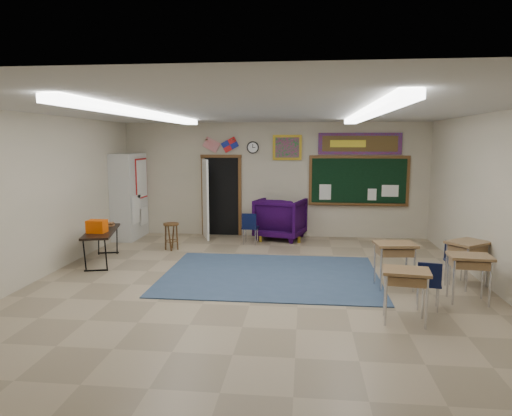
# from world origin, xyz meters

# --- Properties ---
(floor) EXTENTS (9.00, 9.00, 0.00)m
(floor) POSITION_xyz_m (0.00, 0.00, 0.00)
(floor) COLOR gray
(floor) RESTS_ON ground
(back_wall) EXTENTS (8.00, 0.04, 3.00)m
(back_wall) POSITION_xyz_m (0.00, 4.50, 1.50)
(back_wall) COLOR #C1B39D
(back_wall) RESTS_ON floor
(front_wall) EXTENTS (8.00, 0.04, 3.00)m
(front_wall) POSITION_xyz_m (0.00, -4.50, 1.50)
(front_wall) COLOR #C1B39D
(front_wall) RESTS_ON floor
(left_wall) EXTENTS (0.04, 9.00, 3.00)m
(left_wall) POSITION_xyz_m (-4.00, 0.00, 1.50)
(left_wall) COLOR #C1B39D
(left_wall) RESTS_ON floor
(right_wall) EXTENTS (0.04, 9.00, 3.00)m
(right_wall) POSITION_xyz_m (4.00, 0.00, 1.50)
(right_wall) COLOR #C1B39D
(right_wall) RESTS_ON floor
(ceiling) EXTENTS (8.00, 9.00, 0.04)m
(ceiling) POSITION_xyz_m (0.00, 0.00, 3.00)
(ceiling) COLOR beige
(ceiling) RESTS_ON back_wall
(area_rug) EXTENTS (4.00, 3.00, 0.02)m
(area_rug) POSITION_xyz_m (0.20, 0.80, 0.01)
(area_rug) COLOR #334662
(area_rug) RESTS_ON floor
(fluorescent_strips) EXTENTS (3.86, 6.00, 0.10)m
(fluorescent_strips) POSITION_xyz_m (0.00, 0.00, 2.94)
(fluorescent_strips) COLOR white
(fluorescent_strips) RESTS_ON ceiling
(doorway) EXTENTS (1.10, 0.89, 2.16)m
(doorway) POSITION_xyz_m (-1.50, 4.35, 1.06)
(doorway) COLOR black
(doorway) RESTS_ON back_wall
(chalkboard) EXTENTS (2.55, 0.14, 1.30)m
(chalkboard) POSITION_xyz_m (2.20, 4.46, 1.46)
(chalkboard) COLOR brown
(chalkboard) RESTS_ON back_wall
(bulletin_board) EXTENTS (2.10, 0.05, 0.55)m
(bulletin_board) POSITION_xyz_m (2.20, 4.47, 2.45)
(bulletin_board) COLOR #A00D11
(bulletin_board) RESTS_ON back_wall
(framed_art_print) EXTENTS (0.75, 0.05, 0.65)m
(framed_art_print) POSITION_xyz_m (0.35, 4.47, 2.35)
(framed_art_print) COLOR olive
(framed_art_print) RESTS_ON back_wall
(wall_clock) EXTENTS (0.32, 0.05, 0.32)m
(wall_clock) POSITION_xyz_m (-0.55, 4.47, 2.35)
(wall_clock) COLOR black
(wall_clock) RESTS_ON back_wall
(wall_flags) EXTENTS (1.16, 0.06, 0.70)m
(wall_flags) POSITION_xyz_m (-1.40, 4.44, 2.48)
(wall_flags) COLOR red
(wall_flags) RESTS_ON back_wall
(storage_cabinet) EXTENTS (0.59, 1.25, 2.20)m
(storage_cabinet) POSITION_xyz_m (-3.71, 3.85, 1.10)
(storage_cabinet) COLOR #BBBBB6
(storage_cabinet) RESTS_ON floor
(wingback_armchair) EXTENTS (1.41, 1.44, 1.07)m
(wingback_armchair) POSITION_xyz_m (0.21, 4.15, 0.53)
(wingback_armchair) COLOR #1D042F
(wingback_armchair) RESTS_ON floor
(student_chair_reading) EXTENTS (0.42, 0.42, 0.78)m
(student_chair_reading) POSITION_xyz_m (-0.49, 3.44, 0.39)
(student_chair_reading) COLOR black
(student_chair_reading) RESTS_ON floor
(student_chair_desk_a) EXTENTS (0.44, 0.44, 0.75)m
(student_chair_desk_a) POSITION_xyz_m (2.68, -0.65, 0.37)
(student_chair_desk_a) COLOR black
(student_chair_desk_a) RESTS_ON floor
(student_chair_desk_b) EXTENTS (0.37, 0.37, 0.74)m
(student_chair_desk_b) POSITION_xyz_m (3.52, 0.70, 0.37)
(student_chair_desk_b) COLOR black
(student_chair_desk_b) RESTS_ON floor
(student_desk_front_left) EXTENTS (0.72, 0.57, 0.80)m
(student_desk_front_left) POSITION_xyz_m (2.36, 0.26, 0.45)
(student_desk_front_left) COLOR olive
(student_desk_front_left) RESTS_ON floor
(student_desk_front_right) EXTENTS (0.83, 0.80, 0.80)m
(student_desk_front_right) POSITION_xyz_m (3.63, 0.54, 0.45)
(student_desk_front_right) COLOR olive
(student_desk_front_right) RESTS_ON floor
(student_desk_back_left) EXTENTS (0.69, 0.55, 0.76)m
(student_desk_back_left) POSITION_xyz_m (2.22, -1.24, 0.42)
(student_desk_back_left) COLOR olive
(student_desk_back_left) RESTS_ON floor
(student_desk_back_right) EXTENTS (0.66, 0.52, 0.75)m
(student_desk_back_right) POSITION_xyz_m (3.39, -0.29, 0.42)
(student_desk_back_right) COLOR olive
(student_desk_back_right) RESTS_ON floor
(folding_table) EXTENTS (0.94, 1.71, 0.93)m
(folding_table) POSITION_xyz_m (-3.38, 1.41, 0.37)
(folding_table) COLOR black
(folding_table) RESTS_ON floor
(wooden_stool) EXTENTS (0.36, 0.36, 0.63)m
(wooden_stool) POSITION_xyz_m (-2.25, 2.62, 0.33)
(wooden_stool) COLOR #4C3116
(wooden_stool) RESTS_ON floor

